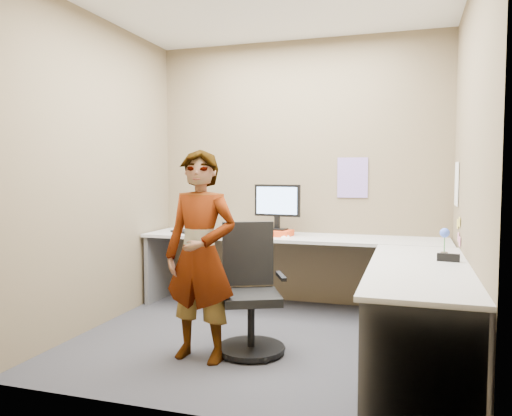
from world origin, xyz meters
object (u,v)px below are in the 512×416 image
(desk, at_px, (326,263))
(monitor, at_px, (277,203))
(person, at_px, (201,256))
(office_chair, at_px, (250,300))

(desk, height_order, monitor, monitor)
(desk, distance_m, monitor, 0.93)
(desk, bearing_deg, monitor, 135.44)
(monitor, relative_size, person, 0.31)
(person, bearing_deg, office_chair, 47.62)
(monitor, height_order, person, person)
(office_chair, height_order, person, person)
(monitor, height_order, office_chair, monitor)
(person, bearing_deg, monitor, 88.13)
(office_chair, bearing_deg, monitor, 70.41)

